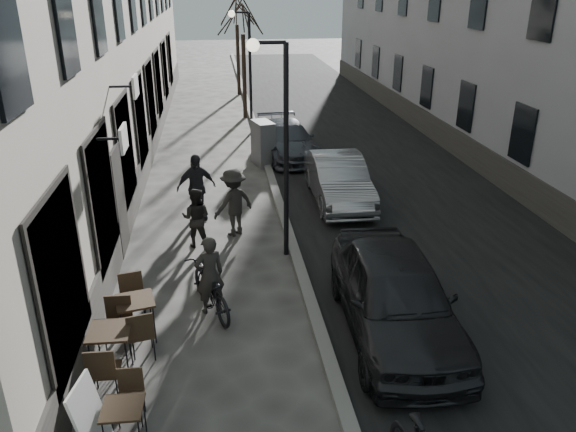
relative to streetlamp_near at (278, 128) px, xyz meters
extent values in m
cube|color=black|center=(4.02, 10.00, -3.16)|extent=(7.30, 60.00, 0.00)
cube|color=slate|center=(0.37, 10.00, -3.10)|extent=(0.25, 60.00, 0.12)
cylinder|color=black|center=(0.17, 0.00, -0.66)|extent=(0.12, 0.12, 5.00)
cylinder|color=black|center=(-0.18, 0.00, 1.84)|extent=(0.70, 0.08, 0.08)
sphere|color=#FFF2CC|center=(-0.53, 0.00, 1.79)|extent=(0.28, 0.28, 0.28)
cylinder|color=black|center=(0.17, 12.00, -0.66)|extent=(0.12, 0.12, 5.00)
cylinder|color=black|center=(-0.18, 12.00, 1.84)|extent=(0.70, 0.08, 0.08)
sphere|color=#FFF2CC|center=(-0.53, 12.00, 1.79)|extent=(0.28, 0.28, 0.28)
cylinder|color=black|center=(0.07, 15.00, -1.21)|extent=(0.20, 0.20, 3.90)
cylinder|color=black|center=(0.07, 21.00, -1.21)|extent=(0.20, 0.20, 3.90)
cube|color=black|center=(-2.89, -5.80, -2.48)|extent=(0.59, 0.59, 0.04)
cylinder|color=black|center=(-3.12, -5.55, -2.83)|extent=(0.02, 0.02, 0.66)
cylinder|color=black|center=(-2.64, -5.57, -2.83)|extent=(0.02, 0.02, 0.66)
cube|color=black|center=(-3.32, -4.07, -2.33)|extent=(0.71, 0.71, 0.04)
cylinder|color=black|center=(-3.62, -4.35, -2.76)|extent=(0.03, 0.03, 0.80)
cylinder|color=black|center=(-3.03, -4.37, -2.76)|extent=(0.03, 0.03, 0.80)
cylinder|color=black|center=(-3.60, -3.77, -2.76)|extent=(0.03, 0.03, 0.80)
cylinder|color=black|center=(-3.02, -3.78, -2.76)|extent=(0.03, 0.03, 0.80)
cube|color=black|center=(-3.02, -3.12, -2.36)|extent=(0.81, 0.81, 0.04)
cylinder|color=black|center=(-3.23, -3.45, -2.77)|extent=(0.03, 0.03, 0.78)
cylinder|color=black|center=(-2.68, -3.33, -2.77)|extent=(0.03, 0.03, 0.78)
cylinder|color=black|center=(-3.36, -2.90, -2.77)|extent=(0.03, 0.03, 0.78)
cylinder|color=black|center=(-2.81, -2.78, -2.77)|extent=(0.03, 0.03, 0.78)
cube|color=white|center=(-3.32, -5.88, -2.55)|extent=(0.42, 0.74, 1.16)
cube|color=#5D5D5F|center=(0.27, 7.35, -2.37)|extent=(0.84, 1.17, 1.58)
imported|color=black|center=(-1.66, -2.34, -2.66)|extent=(1.29, 2.03, 1.01)
imported|color=#2A2825|center=(-1.66, -2.34, -2.33)|extent=(0.70, 0.58, 1.65)
imported|color=black|center=(-1.99, 0.77, -2.40)|extent=(0.86, 0.75, 1.53)
imported|color=black|center=(-1.03, 1.34, -2.26)|extent=(1.34, 1.19, 1.80)
imported|color=black|center=(-2.01, 2.50, -2.22)|extent=(1.20, 0.79, 1.89)
imported|color=black|center=(1.76, -3.54, -2.35)|extent=(2.12, 4.85, 1.62)
imported|color=gray|center=(2.17, 3.32, -2.46)|extent=(1.53, 4.28, 1.41)
imported|color=#3E414A|center=(1.27, 8.18, -2.51)|extent=(2.24, 4.61, 1.29)
camera|label=1|loc=(-1.39, -12.24, 3.05)|focal=35.00mm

